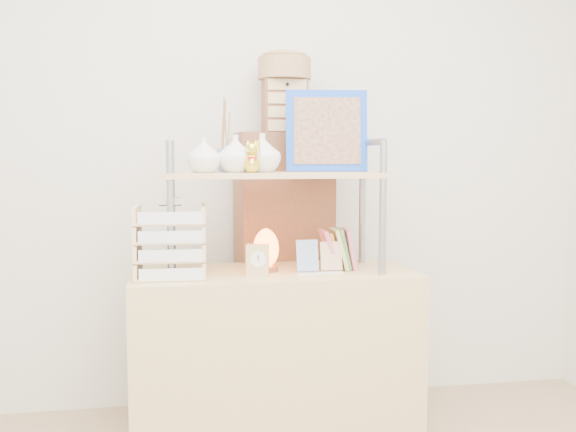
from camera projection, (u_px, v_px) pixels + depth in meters
name	position (u px, v px, depth m)	size (l,w,h in m)	color
desk	(275.00, 357.00, 2.77)	(1.20, 0.50, 0.75)	tan
cabinet	(284.00, 272.00, 3.13)	(0.45, 0.24, 1.35)	brown
hutch	(268.00, 168.00, 2.71)	(0.90, 0.34, 0.78)	gray
letter_tray	(171.00, 246.00, 2.59)	(0.27, 0.26, 0.33)	#DDBC84
salt_lamp	(266.00, 249.00, 2.73)	(0.12, 0.11, 0.18)	brown
desk_clock	(257.00, 260.00, 2.64)	(0.10, 0.06, 0.13)	tan
postcard_stand	(319.00, 264.00, 2.69)	(0.20, 0.07, 0.14)	white
drawer_chest	(285.00, 106.00, 3.03)	(0.20, 0.16, 0.25)	brown
woven_basket	(284.00, 69.00, 3.02)	(0.25, 0.25, 0.10)	olive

